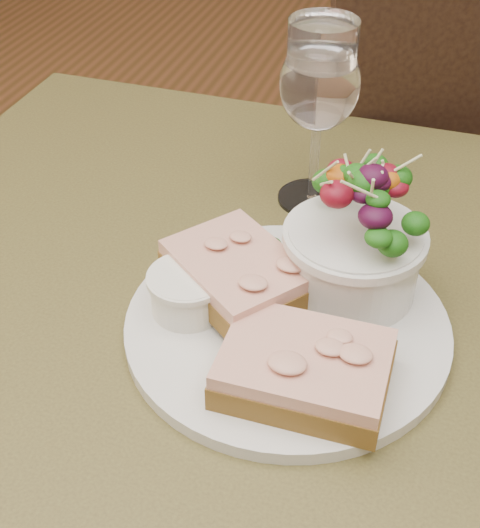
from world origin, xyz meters
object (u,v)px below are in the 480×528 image
(salad_bowl, at_px, (356,233))
(wine_glass, at_px, (319,89))
(sandwich_front, at_px, (304,369))
(ramekin, at_px, (188,291))
(cafe_table, at_px, (241,407))
(sandwich_back, at_px, (237,273))
(chair_far, at_px, (412,293))
(dinner_plate, at_px, (287,326))

(salad_bowl, relative_size, wine_glass, 0.73)
(sandwich_front, distance_m, ramekin, 0.12)
(cafe_table, height_order, salad_bowl, salad_bowl)
(sandwich_back, height_order, ramekin, sandwich_back)
(sandwich_back, bearing_deg, chair_far, 115.18)
(dinner_plate, relative_size, sandwich_front, 2.16)
(dinner_plate, xyz_separation_m, sandwich_front, (0.03, -0.06, 0.02))
(sandwich_front, xyz_separation_m, sandwich_back, (-0.08, 0.08, 0.01))
(dinner_plate, relative_size, salad_bowl, 2.10)
(salad_bowl, bearing_deg, sandwich_front, -95.08)
(dinner_plate, xyz_separation_m, salad_bowl, (0.04, 0.06, 0.07))
(ramekin, bearing_deg, wine_glass, 75.22)
(cafe_table, bearing_deg, sandwich_front, -39.91)
(cafe_table, distance_m, chair_far, 0.74)
(dinner_plate, distance_m, ramekin, 0.09)
(sandwich_back, bearing_deg, dinner_plate, 17.49)
(sandwich_back, bearing_deg, wine_glass, 120.47)
(sandwich_front, relative_size, sandwich_back, 0.85)
(ramekin, bearing_deg, salad_bowl, 28.70)
(chair_far, relative_size, ramekin, 14.62)
(sandwich_front, height_order, sandwich_back, sandwich_back)
(chair_far, bearing_deg, salad_bowl, 66.83)
(dinner_plate, bearing_deg, chair_far, 82.34)
(ramekin, bearing_deg, chair_far, 75.41)
(salad_bowl, bearing_deg, sandwich_back, -157.29)
(cafe_table, xyz_separation_m, chair_far, (0.12, 0.64, -0.36))
(sandwich_front, xyz_separation_m, salad_bowl, (0.01, 0.12, 0.04))
(dinner_plate, bearing_deg, cafe_table, -168.11)
(dinner_plate, xyz_separation_m, wine_glass, (-0.03, 0.20, 0.12))
(chair_far, bearing_deg, dinner_plate, 63.61)
(cafe_table, height_order, sandwich_back, sandwich_back)
(sandwich_front, xyz_separation_m, ramekin, (-0.11, 0.05, 0.00))
(cafe_table, xyz_separation_m, sandwich_front, (0.07, -0.06, 0.13))
(dinner_plate, distance_m, wine_glass, 0.23)
(sandwich_back, bearing_deg, cafe_table, -26.90)
(chair_far, bearing_deg, sandwich_front, 66.72)
(dinner_plate, distance_m, salad_bowl, 0.09)
(ramekin, bearing_deg, sandwich_back, 41.94)
(wine_glass, bearing_deg, cafe_table, -92.77)
(sandwich_front, relative_size, salad_bowl, 0.97)
(sandwich_front, distance_m, salad_bowl, 0.13)
(cafe_table, relative_size, ramekin, 13.00)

